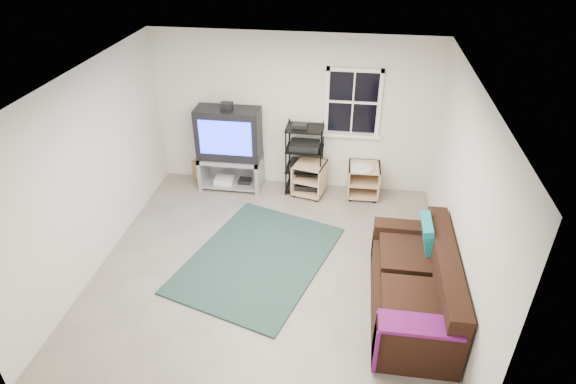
% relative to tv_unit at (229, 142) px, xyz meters
% --- Properties ---
extents(room, '(4.60, 4.62, 4.60)m').
position_rel_tv_unit_xyz_m(room, '(1.98, 0.25, 0.63)').
color(room, gray).
rests_on(room, ground).
extents(tv_unit, '(1.04, 0.52, 1.53)m').
position_rel_tv_unit_xyz_m(tv_unit, '(0.00, 0.00, 0.00)').
color(tv_unit, '#9C9CA3').
rests_on(tv_unit, ground).
extents(av_rack, '(0.61, 0.44, 1.21)m').
position_rel_tv_unit_xyz_m(av_rack, '(1.25, 0.04, -0.32)').
color(av_rack, black).
rests_on(av_rack, ground).
extents(side_table_left, '(0.59, 0.59, 0.58)m').
position_rel_tv_unit_xyz_m(side_table_left, '(1.36, -0.01, -0.53)').
color(side_table_left, tan).
rests_on(side_table_left, ground).
extents(side_table_right, '(0.52, 0.55, 0.59)m').
position_rel_tv_unit_xyz_m(side_table_right, '(2.24, 0.03, -0.52)').
color(side_table_right, tan).
rests_on(side_table_right, ground).
extents(sofa, '(0.91, 2.05, 0.94)m').
position_rel_tv_unit_xyz_m(sofa, '(2.89, -2.55, -0.51)').
color(sofa, black).
rests_on(sofa, ground).
extents(shag_rug, '(2.31, 2.73, 0.03)m').
position_rel_tv_unit_xyz_m(shag_rug, '(0.83, -1.91, -0.83)').
color(shag_rug, black).
rests_on(shag_rug, ground).
extents(paper_bag, '(0.29, 0.23, 0.36)m').
position_rel_tv_unit_xyz_m(paper_bag, '(-0.60, 0.16, -0.66)').
color(paper_bag, '#A17F48').
rests_on(paper_bag, ground).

